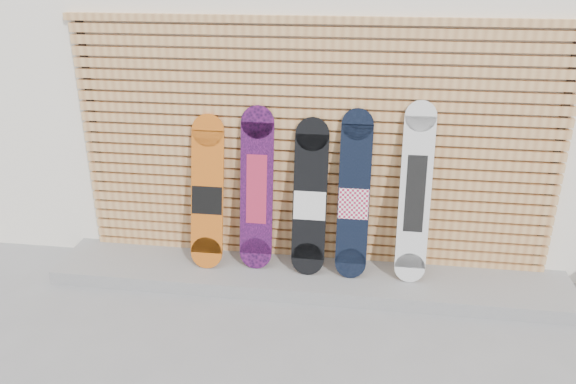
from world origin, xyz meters
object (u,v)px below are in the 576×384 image
(snowboard_2, at_px, (310,199))
(snowboard_4, at_px, (415,194))
(snowboard_3, at_px, (354,196))
(snowboard_1, at_px, (257,189))
(snowboard_0, at_px, (207,194))

(snowboard_2, relative_size, snowboard_4, 0.89)
(snowboard_3, bearing_deg, snowboard_1, 178.28)
(snowboard_0, xyz_separation_m, snowboard_4, (1.81, 0.01, 0.10))
(snowboard_3, height_order, snowboard_4, snowboard_4)
(snowboard_0, distance_m, snowboard_2, 0.92)
(snowboard_0, bearing_deg, snowboard_3, 0.26)
(snowboard_1, xyz_separation_m, snowboard_3, (0.85, -0.03, -0.01))
(snowboard_2, xyz_separation_m, snowboard_4, (0.89, 0.00, 0.10))
(snowboard_1, distance_m, snowboard_3, 0.85)
(snowboard_0, relative_size, snowboard_3, 0.93)
(snowboard_0, xyz_separation_m, snowboard_2, (0.92, 0.01, 0.00))
(snowboard_0, height_order, snowboard_3, snowboard_3)
(snowboard_2, relative_size, snowboard_3, 0.94)
(snowboard_0, distance_m, snowboard_4, 1.81)
(snowboard_1, distance_m, snowboard_2, 0.48)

